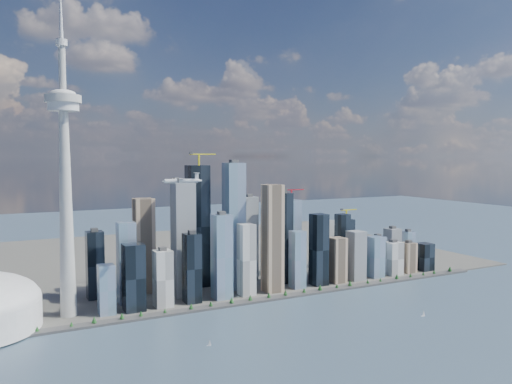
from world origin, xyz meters
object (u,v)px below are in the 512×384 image
sailboat_west (209,344)px  needle_tower (65,174)px  airplane (182,180)px  sailboat_east (423,314)px

sailboat_west → needle_tower: bearing=141.5°
airplane → sailboat_west: size_ratio=7.21×
needle_tower → sailboat_east: size_ratio=53.36×
airplane → sailboat_east: airplane is taller
airplane → sailboat_east: 454.11m
needle_tower → sailboat_west: (160.61, -218.43, -232.87)m
needle_tower → airplane: (167.34, -86.04, -10.45)m
airplane → sailboat_east: size_ratio=6.46×
sailboat_west → sailboat_east: bearing=8.9°
airplane → sailboat_west: 258.93m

